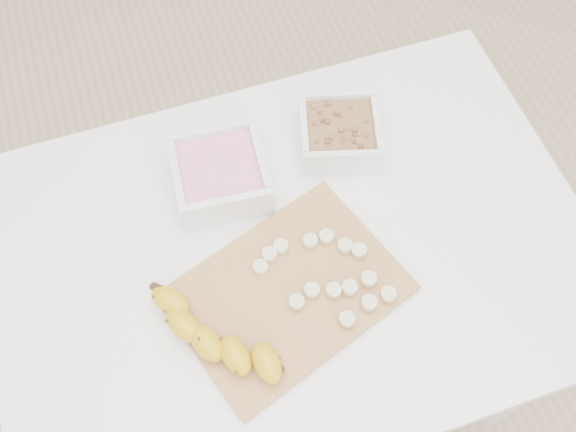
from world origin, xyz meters
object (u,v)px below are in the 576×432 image
object	(u,v)px
bowl_yogurt	(220,174)
bowl_granola	(340,133)
table	(293,270)
banana	(217,338)
cutting_board	(287,292)

from	to	relation	value
bowl_yogurt	bowl_granola	world-z (taller)	bowl_yogurt
table	bowl_granola	distance (m)	0.26
bowl_yogurt	table	bearing A→B (deg)	-62.75
bowl_granola	banana	world-z (taller)	bowl_granola
bowl_granola	cutting_board	world-z (taller)	bowl_granola
cutting_board	banana	size ratio (longest dim) A/B	1.48
bowl_yogurt	cutting_board	world-z (taller)	bowl_yogurt
bowl_granola	bowl_yogurt	bearing A→B (deg)	-175.50
table	bowl_yogurt	xyz separation A→B (m)	(-0.08, 0.16, 0.13)
table	banana	size ratio (longest dim) A/B	4.27
bowl_granola	cutting_board	distance (m)	0.31
cutting_board	banana	bearing A→B (deg)	-160.35
bowl_yogurt	banana	world-z (taller)	bowl_yogurt
banana	table	bearing A→B (deg)	9.16
bowl_yogurt	cutting_board	size ratio (longest dim) A/B	0.49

